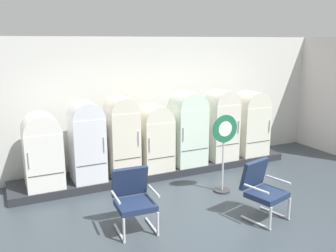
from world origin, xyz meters
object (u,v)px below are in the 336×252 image
(refrigerator_3, at_px, (155,136))
(armchair_right, at_px, (262,187))
(sign_stand, at_px, (224,152))
(refrigerator_5, at_px, (222,123))
(refrigerator_6, at_px, (251,121))
(refrigerator_0, at_px, (42,149))
(armchair_left, at_px, (133,197))
(refrigerator_4, at_px, (188,126))
(refrigerator_2, at_px, (122,134))
(refrigerator_1, at_px, (87,139))

(refrigerator_3, relative_size, armchair_right, 1.46)
(sign_stand, bearing_deg, refrigerator_5, 58.13)
(refrigerator_6, bearing_deg, refrigerator_0, 179.51)
(refrigerator_3, bearing_deg, armchair_left, -121.82)
(refrigerator_4, bearing_deg, refrigerator_3, 179.04)
(refrigerator_2, distance_m, armchair_right, 2.98)
(refrigerator_5, distance_m, refrigerator_6, 0.86)
(refrigerator_0, relative_size, refrigerator_3, 1.01)
(refrigerator_5, distance_m, sign_stand, 1.58)
(armchair_right, xyz_separation_m, sign_stand, (0.01, 1.15, 0.28))
(refrigerator_4, distance_m, armchair_left, 2.84)
(refrigerator_1, distance_m, armchair_right, 3.40)
(refrigerator_2, height_order, refrigerator_3, refrigerator_2)
(refrigerator_3, bearing_deg, refrigerator_6, -0.88)
(refrigerator_0, height_order, armchair_left, refrigerator_0)
(refrigerator_0, xyz_separation_m, refrigerator_2, (1.55, -0.03, 0.12))
(refrigerator_0, distance_m, sign_stand, 3.40)
(refrigerator_0, distance_m, armchair_left, 2.27)
(refrigerator_6, xyz_separation_m, armchair_right, (-1.70, -2.48, -0.45))
(refrigerator_0, bearing_deg, sign_stand, -23.81)
(armchair_right, bearing_deg, refrigerator_2, 121.88)
(refrigerator_0, height_order, refrigerator_5, refrigerator_5)
(refrigerator_4, xyz_separation_m, sign_stand, (0.04, -1.36, -0.21))
(refrigerator_1, height_order, refrigerator_6, refrigerator_1)
(refrigerator_3, relative_size, refrigerator_6, 0.91)
(refrigerator_6, distance_m, sign_stand, 2.15)
(refrigerator_0, height_order, refrigerator_3, refrigerator_0)
(refrigerator_1, height_order, sign_stand, refrigerator_1)
(refrigerator_1, bearing_deg, refrigerator_4, 0.33)
(refrigerator_0, bearing_deg, refrigerator_6, -0.49)
(refrigerator_3, distance_m, armchair_right, 2.67)
(refrigerator_1, relative_size, refrigerator_6, 1.03)
(refrigerator_1, bearing_deg, refrigerator_0, 177.99)
(refrigerator_5, bearing_deg, sign_stand, -121.87)
(refrigerator_3, relative_size, refrigerator_5, 0.86)
(refrigerator_2, bearing_deg, armchair_right, -58.12)
(refrigerator_6, bearing_deg, refrigerator_2, 179.78)
(refrigerator_1, height_order, refrigerator_3, refrigerator_1)
(refrigerator_0, xyz_separation_m, armchair_right, (3.10, -2.52, -0.38))
(refrigerator_4, bearing_deg, refrigerator_1, -179.67)
(refrigerator_0, distance_m, refrigerator_5, 3.94)
(refrigerator_0, xyz_separation_m, refrigerator_4, (3.08, -0.02, 0.12))
(refrigerator_1, distance_m, refrigerator_2, 0.72)
(refrigerator_5, bearing_deg, refrigerator_2, 179.64)
(refrigerator_4, bearing_deg, refrigerator_6, -0.84)
(refrigerator_2, relative_size, refrigerator_5, 1.00)
(refrigerator_0, xyz_separation_m, refrigerator_5, (3.94, -0.04, 0.12))
(armchair_left, bearing_deg, refrigerator_4, 44.12)
(refrigerator_2, height_order, armchair_left, refrigerator_2)
(refrigerator_5, bearing_deg, refrigerator_4, 178.17)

